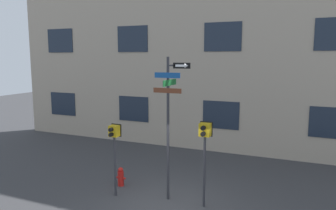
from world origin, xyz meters
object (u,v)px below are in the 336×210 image
Objects in this scene: street_sign_pole at (169,115)px; fire_hydrant at (121,177)px; pedestrian_signal_right at (205,141)px; pedestrian_signal_left at (114,140)px.

street_sign_pole is 3.24m from fire_hydrant.
street_sign_pole reaches higher than pedestrian_signal_right.
fire_hydrant is at bearing 172.55° from pedestrian_signal_right.
fire_hydrant is (-0.29, 0.81, -1.58)m from pedestrian_signal_left.
pedestrian_signal_right is at bearing 7.25° from pedestrian_signal_left.
pedestrian_signal_right reaches higher than pedestrian_signal_left.
pedestrian_signal_right reaches higher than fire_hydrant.
street_sign_pole is 2.04m from pedestrian_signal_left.
pedestrian_signal_left reaches higher than fire_hydrant.
pedestrian_signal_right is (1.20, -0.07, -0.68)m from street_sign_pole.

